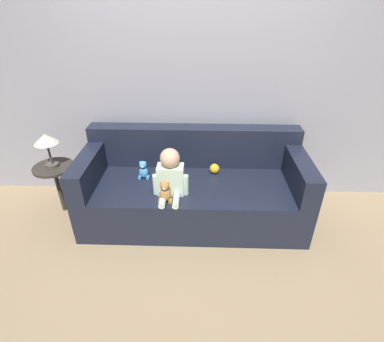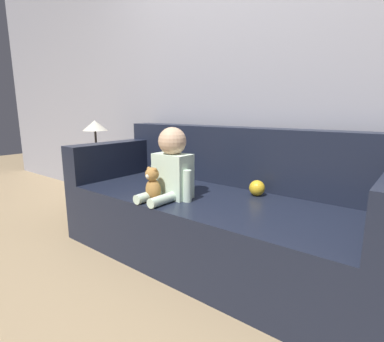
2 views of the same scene
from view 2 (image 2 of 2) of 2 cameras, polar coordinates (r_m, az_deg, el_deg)
The scene contains 8 objects.
ground_plane at distance 2.06m, azimuth 4.26°, elevation -16.04°, with size 12.00×12.00×0.00m, color #9E8460.
wall_back at distance 2.29m, azimuth 12.52°, elevation 20.06°, with size 8.00×0.05×2.60m.
couch at distance 1.98m, azimuth 5.26°, elevation -7.64°, with size 2.08×0.86×0.83m.
person_baby at distance 1.81m, azimuth -3.98°, elevation 0.76°, with size 0.31×0.33×0.43m.
teddy_bear_brown at distance 1.77m, azimuth -7.50°, elevation -2.70°, with size 0.12×0.09×0.20m.
plush_toy_side at distance 2.20m, azimuth -5.08°, elevation -0.11°, with size 0.11×0.08×0.18m.
toy_ball at distance 1.92m, azimuth 12.28°, elevation -3.18°, with size 0.10×0.10×0.10m.
side_table at distance 2.86m, azimuth -17.79°, elevation 4.69°, with size 0.38×0.38×0.86m.
Camera 2 is at (1.01, -1.51, 0.95)m, focal length 28.00 mm.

